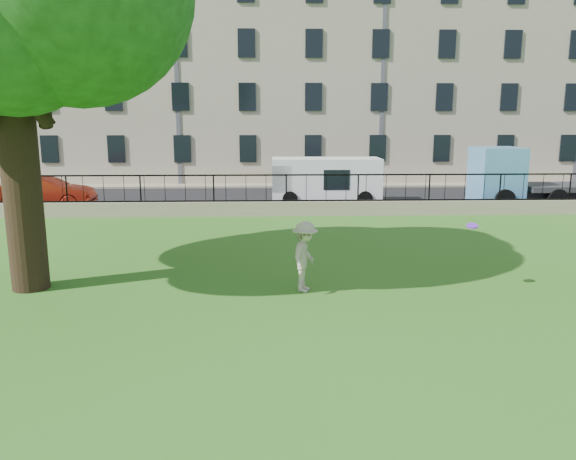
{
  "coord_description": "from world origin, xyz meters",
  "views": [
    {
      "loc": [
        -0.74,
        -11.12,
        4.05
      ],
      "look_at": [
        -0.22,
        3.5,
        1.1
      ],
      "focal_mm": 35.0,
      "sensor_mm": 36.0,
      "label": 1
    }
  ],
  "objects_px": {
    "man": "(305,257)",
    "red_sedan": "(45,192)",
    "frisbee": "(472,226)",
    "white_van": "(326,181)",
    "blue_truck": "(543,176)"
  },
  "relations": [
    {
      "from": "frisbee",
      "to": "blue_truck",
      "type": "xyz_separation_m",
      "value": [
        8.0,
        12.88,
        -0.22
      ]
    },
    {
      "from": "red_sedan",
      "to": "man",
      "type": "bearing_deg",
      "value": -141.96
    },
    {
      "from": "frisbee",
      "to": "red_sedan",
      "type": "relative_size",
      "value": 0.06
    },
    {
      "from": "frisbee",
      "to": "red_sedan",
      "type": "distance_m",
      "value": 19.66
    },
    {
      "from": "man",
      "to": "frisbee",
      "type": "xyz_separation_m",
      "value": [
        3.89,
        -0.1,
        0.73
      ]
    },
    {
      "from": "frisbee",
      "to": "blue_truck",
      "type": "relative_size",
      "value": 0.04
    },
    {
      "from": "frisbee",
      "to": "white_van",
      "type": "bearing_deg",
      "value": 98.2
    },
    {
      "from": "man",
      "to": "white_van",
      "type": "height_order",
      "value": "white_van"
    },
    {
      "from": "red_sedan",
      "to": "white_van",
      "type": "relative_size",
      "value": 0.84
    },
    {
      "from": "white_van",
      "to": "red_sedan",
      "type": "bearing_deg",
      "value": -174.9
    },
    {
      "from": "frisbee",
      "to": "white_van",
      "type": "xyz_separation_m",
      "value": [
        -2.0,
        13.88,
        -0.5
      ]
    },
    {
      "from": "red_sedan",
      "to": "white_van",
      "type": "bearing_deg",
      "value": -88.06
    },
    {
      "from": "man",
      "to": "red_sedan",
      "type": "xyz_separation_m",
      "value": [
        -10.93,
        12.78,
        -0.13
      ]
    },
    {
      "from": "frisbee",
      "to": "blue_truck",
      "type": "distance_m",
      "value": 15.16
    },
    {
      "from": "frisbee",
      "to": "man",
      "type": "bearing_deg",
      "value": 178.5
    }
  ]
}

